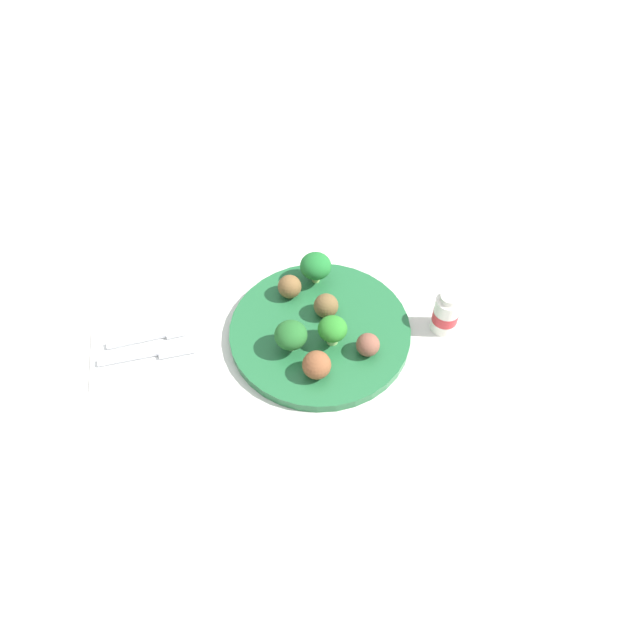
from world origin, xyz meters
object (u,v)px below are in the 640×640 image
(fork, at_px, (152,336))
(meatball_far_rim, at_px, (317,365))
(broccoli_floret_back_left, at_px, (316,266))
(plate, at_px, (320,331))
(napkin, at_px, (147,349))
(broccoli_floret_back_right, at_px, (291,335))
(meatball_front_right, at_px, (290,287))
(meatball_back_right, at_px, (326,306))
(yogurt_bottle, at_px, (446,314))
(knife, at_px, (152,355))
(meatball_mid_left, at_px, (368,345))
(broccoli_floret_far_rim, at_px, (333,329))

(fork, bearing_deg, meatball_far_rim, -25.77)
(broccoli_floret_back_left, bearing_deg, meatball_far_rim, -98.86)
(plate, xyz_separation_m, meatball_far_rim, (-0.02, -0.08, 0.03))
(plate, relative_size, broccoli_floret_back_left, 5.13)
(broccoli_floret_back_left, height_order, meatball_far_rim, broccoli_floret_back_left)
(napkin, bearing_deg, fork, 69.57)
(broccoli_floret_back_right, relative_size, meatball_front_right, 1.35)
(meatball_back_right, distance_m, napkin, 0.28)
(broccoli_floret_back_left, bearing_deg, broccoli_floret_back_right, -114.03)
(napkin, xyz_separation_m, yogurt_bottle, (0.46, -0.03, 0.03))
(knife, bearing_deg, yogurt_bottle, -1.96)
(plate, distance_m, yogurt_bottle, 0.20)
(meatball_mid_left, bearing_deg, meatball_far_rim, -162.52)
(broccoli_floret_far_rim, bearing_deg, broccoli_floret_back_left, 91.91)
(broccoli_floret_far_rim, relative_size, yogurt_bottle, 0.66)
(plate, relative_size, meatball_front_right, 7.40)
(broccoli_floret_far_rim, distance_m, napkin, 0.29)
(broccoli_floret_back_left, distance_m, napkin, 0.29)
(meatball_mid_left, bearing_deg, broccoli_floret_back_left, 108.52)
(broccoli_floret_far_rim, height_order, meatball_back_right, broccoli_floret_far_rim)
(broccoli_floret_back_right, height_order, fork, broccoli_floret_back_right)
(broccoli_floret_back_right, xyz_separation_m, napkin, (-0.22, 0.05, -0.04))
(broccoli_floret_back_left, xyz_separation_m, meatball_back_right, (0.00, -0.07, -0.01))
(broccoli_floret_back_left, relative_size, meatball_back_right, 1.41)
(broccoli_floret_back_left, bearing_deg, meatball_back_right, -86.56)
(meatball_far_rim, height_order, napkin, meatball_far_rim)
(meatball_back_right, relative_size, yogurt_bottle, 0.52)
(meatball_back_right, bearing_deg, meatball_mid_left, -60.07)
(meatball_front_right, bearing_deg, broccoli_floret_back_left, 27.05)
(fork, relative_size, knife, 0.83)
(fork, height_order, knife, same)
(plate, xyz_separation_m, knife, (-0.26, -0.00, -0.00))
(napkin, bearing_deg, broccoli_floret_back_right, -11.81)
(meatball_front_right, relative_size, meatball_far_rim, 0.90)
(broccoli_floret_far_rim, bearing_deg, meatball_mid_left, -29.91)
(broccoli_floret_back_left, bearing_deg, plate, -95.55)
(meatball_back_right, bearing_deg, yogurt_bottle, -14.03)
(broccoli_floret_back_left, height_order, napkin, broccoli_floret_back_left)
(napkin, relative_size, yogurt_bottle, 2.29)
(broccoli_floret_back_right, distance_m, yogurt_bottle, 0.24)
(meatball_far_rim, relative_size, napkin, 0.25)
(broccoli_floret_back_right, relative_size, broccoli_floret_far_rim, 1.04)
(meatball_back_right, height_order, meatball_far_rim, meatball_far_rim)
(napkin, bearing_deg, broccoli_floret_back_left, 17.13)
(plate, height_order, fork, plate)
(broccoli_floret_far_rim, distance_m, meatball_front_right, 0.12)
(plate, height_order, broccoli_floret_far_rim, broccoli_floret_far_rim)
(broccoli_floret_back_right, xyz_separation_m, knife, (-0.21, 0.03, -0.04))
(fork, bearing_deg, meatball_front_right, 10.83)
(meatball_front_right, distance_m, fork, 0.23)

